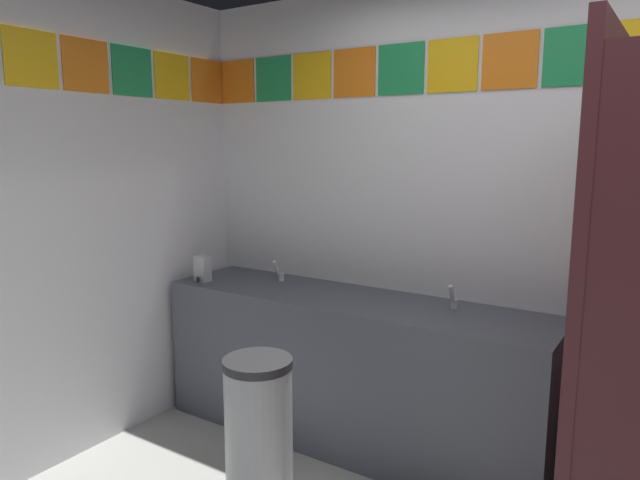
% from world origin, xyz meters
% --- Properties ---
extents(wall_back, '(4.41, 0.09, 2.57)m').
position_xyz_m(wall_back, '(0.00, 1.53, 1.29)').
color(wall_back, silver).
rests_on(wall_back, ground_plane).
extents(wall_side, '(0.09, 2.98, 2.57)m').
position_xyz_m(wall_side, '(-2.24, 0.00, 1.29)').
color(wall_side, silver).
rests_on(wall_side, ground_plane).
extents(vanity_counter, '(2.25, 0.57, 0.85)m').
position_xyz_m(vanity_counter, '(-1.03, 1.21, 0.43)').
color(vanity_counter, '#4C515B').
rests_on(vanity_counter, ground_plane).
extents(faucet_left, '(0.04, 0.10, 0.14)m').
position_xyz_m(faucet_left, '(-1.59, 1.29, 0.90)').
color(faucet_left, silver).
rests_on(faucet_left, vanity_counter).
extents(faucet_right, '(0.04, 0.10, 0.14)m').
position_xyz_m(faucet_right, '(-0.47, 1.29, 0.90)').
color(faucet_right, silver).
rests_on(faucet_right, vanity_counter).
extents(soap_dispenser, '(0.09, 0.09, 0.16)m').
position_xyz_m(soap_dispenser, '(-2.00, 1.04, 0.93)').
color(soap_dispenser, '#B7BABF').
rests_on(soap_dispenser, vanity_counter).
extents(trash_bin, '(0.31, 0.31, 0.75)m').
position_xyz_m(trash_bin, '(-1.04, 0.40, 0.38)').
color(trash_bin, '#999EA3').
rests_on(trash_bin, ground_plane).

